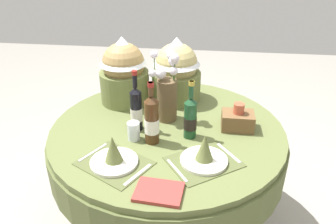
{
  "coord_description": "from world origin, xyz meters",
  "views": [
    {
      "loc": [
        0.21,
        -1.66,
        1.78
      ],
      "look_at": [
        0.0,
        0.03,
        0.86
      ],
      "focal_mm": 34.76,
      "sensor_mm": 36.0,
      "label": 1
    }
  ],
  "objects_px": {
    "wine_bottle_centre": "(136,109)",
    "gift_tub_back_centre": "(176,68)",
    "tumbler_near_right": "(134,131)",
    "flower_vase": "(167,92)",
    "dining_table": "(167,148)",
    "wine_bottle_left": "(190,117)",
    "wine_bottle_right": "(152,120)",
    "book_on_table": "(159,192)",
    "place_setting_left": "(114,156)",
    "place_setting_right": "(204,154)",
    "woven_basket_side_right": "(238,120)",
    "gift_tub_back_left": "(124,69)"
  },
  "relations": [
    {
      "from": "gift_tub_back_left",
      "to": "gift_tub_back_centre",
      "type": "distance_m",
      "value": 0.35
    },
    {
      "from": "place_setting_left",
      "to": "wine_bottle_centre",
      "type": "xyz_separation_m",
      "value": [
        0.04,
        0.34,
        0.09
      ]
    },
    {
      "from": "wine_bottle_centre",
      "to": "wine_bottle_right",
      "type": "distance_m",
      "value": 0.17
    },
    {
      "from": "wine_bottle_centre",
      "to": "wine_bottle_right",
      "type": "bearing_deg",
      "value": -47.88
    },
    {
      "from": "tumbler_near_right",
      "to": "woven_basket_side_right",
      "type": "relative_size",
      "value": 0.57
    },
    {
      "from": "wine_bottle_right",
      "to": "gift_tub_back_left",
      "type": "xyz_separation_m",
      "value": [
        -0.27,
        0.48,
        0.1
      ]
    },
    {
      "from": "flower_vase",
      "to": "gift_tub_back_left",
      "type": "relative_size",
      "value": 0.95
    },
    {
      "from": "woven_basket_side_right",
      "to": "wine_bottle_left",
      "type": "bearing_deg",
      "value": -155.0
    },
    {
      "from": "wine_bottle_left",
      "to": "gift_tub_back_centre",
      "type": "height_order",
      "value": "gift_tub_back_centre"
    },
    {
      "from": "wine_bottle_left",
      "to": "wine_bottle_centre",
      "type": "distance_m",
      "value": 0.32
    },
    {
      "from": "flower_vase",
      "to": "book_on_table",
      "type": "xyz_separation_m",
      "value": [
        0.05,
        -0.67,
        -0.17
      ]
    },
    {
      "from": "dining_table",
      "to": "woven_basket_side_right",
      "type": "xyz_separation_m",
      "value": [
        0.41,
        0.03,
        0.21
      ]
    },
    {
      "from": "place_setting_right",
      "to": "tumbler_near_right",
      "type": "bearing_deg",
      "value": 157.25
    },
    {
      "from": "place_setting_right",
      "to": "gift_tub_back_left",
      "type": "height_order",
      "value": "gift_tub_back_left"
    },
    {
      "from": "flower_vase",
      "to": "book_on_table",
      "type": "bearing_deg",
      "value": -85.83
    },
    {
      "from": "wine_bottle_left",
      "to": "wine_bottle_right",
      "type": "xyz_separation_m",
      "value": [
        -0.2,
        -0.08,
        0.02
      ]
    },
    {
      "from": "tumbler_near_right",
      "to": "flower_vase",
      "type": "bearing_deg",
      "value": 58.58
    },
    {
      "from": "wine_bottle_centre",
      "to": "gift_tub_back_centre",
      "type": "bearing_deg",
      "value": 66.9
    },
    {
      "from": "wine_bottle_right",
      "to": "tumbler_near_right",
      "type": "bearing_deg",
      "value": 174.07
    },
    {
      "from": "dining_table",
      "to": "flower_vase",
      "type": "relative_size",
      "value": 3.3
    },
    {
      "from": "book_on_table",
      "to": "woven_basket_side_right",
      "type": "bearing_deg",
      "value": 62.82
    },
    {
      "from": "place_setting_left",
      "to": "flower_vase",
      "type": "xyz_separation_m",
      "value": [
        0.2,
        0.49,
        0.14
      ]
    },
    {
      "from": "gift_tub_back_left",
      "to": "book_on_table",
      "type": "bearing_deg",
      "value": -67.76
    },
    {
      "from": "wine_bottle_right",
      "to": "book_on_table",
      "type": "distance_m",
      "value": 0.44
    },
    {
      "from": "tumbler_near_right",
      "to": "book_on_table",
      "type": "distance_m",
      "value": 0.47
    },
    {
      "from": "book_on_table",
      "to": "gift_tub_back_left",
      "type": "xyz_separation_m",
      "value": [
        -0.36,
        0.89,
        0.23
      ]
    },
    {
      "from": "place_setting_right",
      "to": "gift_tub_back_left",
      "type": "bearing_deg",
      "value": 131.08
    },
    {
      "from": "tumbler_near_right",
      "to": "gift_tub_back_centre",
      "type": "height_order",
      "value": "gift_tub_back_centre"
    },
    {
      "from": "wine_bottle_left",
      "to": "tumbler_near_right",
      "type": "distance_m",
      "value": 0.32
    },
    {
      "from": "gift_tub_back_left",
      "to": "place_setting_right",
      "type": "bearing_deg",
      "value": -48.92
    },
    {
      "from": "book_on_table",
      "to": "gift_tub_back_centre",
      "type": "xyz_separation_m",
      "value": [
        -0.02,
        0.97,
        0.22
      ]
    },
    {
      "from": "place_setting_right",
      "to": "book_on_table",
      "type": "relative_size",
      "value": 2.03
    },
    {
      "from": "wine_bottle_left",
      "to": "gift_tub_back_left",
      "type": "height_order",
      "value": "gift_tub_back_left"
    },
    {
      "from": "place_setting_right",
      "to": "wine_bottle_right",
      "type": "distance_m",
      "value": 0.34
    },
    {
      "from": "wine_bottle_right",
      "to": "wine_bottle_centre",
      "type": "bearing_deg",
      "value": 132.12
    },
    {
      "from": "place_setting_right",
      "to": "tumbler_near_right",
      "type": "distance_m",
      "value": 0.43
    },
    {
      "from": "dining_table",
      "to": "tumbler_near_right",
      "type": "relative_size",
      "value": 13.44
    },
    {
      "from": "book_on_table",
      "to": "place_setting_left",
      "type": "bearing_deg",
      "value": 148.37
    },
    {
      "from": "wine_bottle_right",
      "to": "book_on_table",
      "type": "relative_size",
      "value": 1.69
    },
    {
      "from": "flower_vase",
      "to": "gift_tub_back_centre",
      "type": "relative_size",
      "value": 0.98
    },
    {
      "from": "wine_bottle_left",
      "to": "place_setting_right",
      "type": "bearing_deg",
      "value": -69.56
    },
    {
      "from": "wine_bottle_centre",
      "to": "tumbler_near_right",
      "type": "bearing_deg",
      "value": -87.49
    },
    {
      "from": "wine_bottle_centre",
      "to": "gift_tub_back_centre",
      "type": "height_order",
      "value": "gift_tub_back_centre"
    },
    {
      "from": "wine_bottle_right",
      "to": "woven_basket_side_right",
      "type": "xyz_separation_m",
      "value": [
        0.48,
        0.2,
        -0.08
      ]
    },
    {
      "from": "flower_vase",
      "to": "wine_bottle_right",
      "type": "height_order",
      "value": "flower_vase"
    },
    {
      "from": "wine_bottle_left",
      "to": "wine_bottle_centre",
      "type": "xyz_separation_m",
      "value": [
        -0.31,
        0.05,
        0.01
      ]
    },
    {
      "from": "wine_bottle_centre",
      "to": "place_setting_right",
      "type": "bearing_deg",
      "value": -34.72
    },
    {
      "from": "dining_table",
      "to": "wine_bottle_right",
      "type": "distance_m",
      "value": 0.34
    },
    {
      "from": "gift_tub_back_centre",
      "to": "woven_basket_side_right",
      "type": "height_order",
      "value": "gift_tub_back_centre"
    },
    {
      "from": "gift_tub_back_centre",
      "to": "place_setting_right",
      "type": "bearing_deg",
      "value": -73.39
    }
  ]
}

